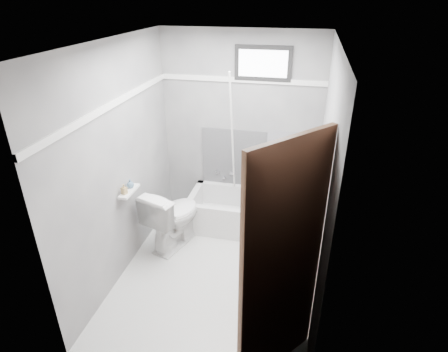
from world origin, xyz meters
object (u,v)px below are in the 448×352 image
(toilet, at_px, (173,217))
(office_chair, at_px, (278,182))
(soap_bottle_a, at_px, (124,189))
(soap_bottle_b, at_px, (130,183))
(door, at_px, (318,303))
(bathtub, at_px, (248,213))

(toilet, bearing_deg, office_chair, -135.13)
(toilet, height_order, soap_bottle_a, soap_bottle_a)
(office_chair, bearing_deg, soap_bottle_a, -145.11)
(toilet, relative_size, soap_bottle_b, 7.78)
(office_chair, bearing_deg, door, -79.50)
(soap_bottle_a, xyz_separation_m, soap_bottle_b, (0.00, 0.14, -0.01))
(office_chair, relative_size, soap_bottle_a, 9.80)
(toilet, distance_m, soap_bottle_a, 0.82)
(bathtub, bearing_deg, door, -70.10)
(door, bearing_deg, toilet, 133.88)
(office_chair, height_order, door, door)
(bathtub, bearing_deg, office_chair, 4.41)
(office_chair, height_order, toilet, office_chair)
(door, xyz_separation_m, soap_bottle_a, (-1.92, 1.18, -0.03))
(toilet, bearing_deg, soap_bottle_a, 74.96)
(soap_bottle_a, bearing_deg, bathtub, 42.53)
(office_chair, xyz_separation_m, door, (0.44, -2.24, 0.32))
(bathtub, xyz_separation_m, office_chair, (0.36, 0.03, 0.47))
(toilet, xyz_separation_m, soap_bottle_a, (-0.32, -0.48, 0.59))
(door, height_order, soap_bottle_a, door)
(office_chair, xyz_separation_m, soap_bottle_a, (-1.48, -1.06, 0.29))
(office_chair, bearing_deg, bathtub, -176.15)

